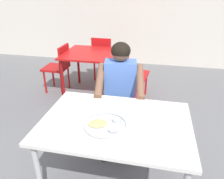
{
  "coord_description": "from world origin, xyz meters",
  "views": [
    {
      "loc": [
        0.23,
        -1.31,
        1.73
      ],
      "look_at": [
        -0.12,
        0.34,
        0.9
      ],
      "focal_mm": 34.37,
      "sensor_mm": 36.0,
      "label": 1
    }
  ],
  "objects_px": {
    "diner_foreground": "(120,88)",
    "chair_red_far": "(103,55)",
    "table_foreground": "(116,128)",
    "drinking_cup": "(64,105)",
    "chair_red_right": "(130,71)",
    "thali_tray": "(106,124)",
    "table_background_red": "(92,58)",
    "chair_red_left": "(59,65)",
    "chair_foreground": "(121,97)"
  },
  "relations": [
    {
      "from": "table_foreground",
      "to": "chair_foreground",
      "type": "bearing_deg",
      "value": 96.79
    },
    {
      "from": "chair_red_right",
      "to": "thali_tray",
      "type": "bearing_deg",
      "value": -88.57
    },
    {
      "from": "table_background_red",
      "to": "chair_red_right",
      "type": "distance_m",
      "value": 0.68
    },
    {
      "from": "table_foreground",
      "to": "chair_foreground",
      "type": "relative_size",
      "value": 1.39
    },
    {
      "from": "diner_foreground",
      "to": "table_background_red",
      "type": "distance_m",
      "value": 1.39
    },
    {
      "from": "thali_tray",
      "to": "chair_red_far",
      "type": "relative_size",
      "value": 0.39
    },
    {
      "from": "chair_red_far",
      "to": "chair_red_left",
      "type": "bearing_deg",
      "value": -132.54
    },
    {
      "from": "chair_red_left",
      "to": "chair_red_far",
      "type": "xyz_separation_m",
      "value": [
        0.61,
        0.66,
        0.01
      ]
    },
    {
      "from": "table_foreground",
      "to": "thali_tray",
      "type": "bearing_deg",
      "value": -127.31
    },
    {
      "from": "thali_tray",
      "to": "drinking_cup",
      "type": "height_order",
      "value": "drinking_cup"
    },
    {
      "from": "drinking_cup",
      "to": "diner_foreground",
      "type": "height_order",
      "value": "diner_foreground"
    },
    {
      "from": "table_foreground",
      "to": "drinking_cup",
      "type": "height_order",
      "value": "drinking_cup"
    },
    {
      "from": "chair_red_far",
      "to": "table_background_red",
      "type": "bearing_deg",
      "value": -92.87
    },
    {
      "from": "chair_foreground",
      "to": "chair_red_far",
      "type": "xyz_separation_m",
      "value": [
        -0.63,
        1.61,
        -0.0
      ]
    },
    {
      "from": "table_foreground",
      "to": "chair_red_right",
      "type": "distance_m",
      "value": 1.86
    },
    {
      "from": "chair_red_far",
      "to": "chair_foreground",
      "type": "bearing_deg",
      "value": -68.68
    },
    {
      "from": "diner_foreground",
      "to": "table_background_red",
      "type": "xyz_separation_m",
      "value": [
        -0.69,
        1.21,
        -0.08
      ]
    },
    {
      "from": "thali_tray",
      "to": "chair_foreground",
      "type": "bearing_deg",
      "value": 92.47
    },
    {
      "from": "table_background_red",
      "to": "chair_foreground",
      "type": "bearing_deg",
      "value": -56.14
    },
    {
      "from": "chair_red_right",
      "to": "drinking_cup",
      "type": "bearing_deg",
      "value": -101.49
    },
    {
      "from": "thali_tray",
      "to": "chair_red_right",
      "type": "bearing_deg",
      "value": 91.43
    },
    {
      "from": "thali_tray",
      "to": "chair_red_right",
      "type": "relative_size",
      "value": 0.41
    },
    {
      "from": "diner_foreground",
      "to": "chair_red_far",
      "type": "height_order",
      "value": "diner_foreground"
    },
    {
      "from": "table_background_red",
      "to": "chair_red_far",
      "type": "height_order",
      "value": "chair_red_far"
    },
    {
      "from": "table_foreground",
      "to": "drinking_cup",
      "type": "bearing_deg",
      "value": 170.95
    },
    {
      "from": "drinking_cup",
      "to": "chair_foreground",
      "type": "relative_size",
      "value": 0.1
    },
    {
      "from": "drinking_cup",
      "to": "chair_red_far",
      "type": "relative_size",
      "value": 0.1
    },
    {
      "from": "table_foreground",
      "to": "table_background_red",
      "type": "height_order",
      "value": "table_foreground"
    },
    {
      "from": "table_foreground",
      "to": "chair_red_left",
      "type": "xyz_separation_m",
      "value": [
        -1.34,
        1.83,
        -0.19
      ]
    },
    {
      "from": "table_background_red",
      "to": "drinking_cup",
      "type": "bearing_deg",
      "value": -80.63
    },
    {
      "from": "diner_foreground",
      "to": "chair_red_left",
      "type": "distance_m",
      "value": 1.74
    },
    {
      "from": "chair_red_left",
      "to": "chair_red_far",
      "type": "relative_size",
      "value": 0.97
    },
    {
      "from": "drinking_cup",
      "to": "diner_foreground",
      "type": "relative_size",
      "value": 0.07
    },
    {
      "from": "diner_foreground",
      "to": "chair_red_left",
      "type": "bearing_deg",
      "value": 137.11
    },
    {
      "from": "table_background_red",
      "to": "thali_tray",
      "type": "bearing_deg",
      "value": -70.15
    },
    {
      "from": "table_foreground",
      "to": "diner_foreground",
      "type": "height_order",
      "value": "diner_foreground"
    },
    {
      "from": "table_foreground",
      "to": "thali_tray",
      "type": "xyz_separation_m",
      "value": [
        -0.06,
        -0.08,
        0.09
      ]
    },
    {
      "from": "chair_red_left",
      "to": "diner_foreground",
      "type": "bearing_deg",
      "value": -42.89
    },
    {
      "from": "thali_tray",
      "to": "drinking_cup",
      "type": "relative_size",
      "value": 3.87
    },
    {
      "from": "chair_red_far",
      "to": "table_foreground",
      "type": "bearing_deg",
      "value": -73.58
    },
    {
      "from": "chair_red_right",
      "to": "chair_red_far",
      "type": "relative_size",
      "value": 0.95
    },
    {
      "from": "chair_red_left",
      "to": "thali_tray",
      "type": "bearing_deg",
      "value": -56.21
    },
    {
      "from": "drinking_cup",
      "to": "chair_red_left",
      "type": "distance_m",
      "value": 1.98
    },
    {
      "from": "table_background_red",
      "to": "chair_red_right",
      "type": "xyz_separation_m",
      "value": [
        0.65,
        -0.02,
        -0.17
      ]
    },
    {
      "from": "thali_tray",
      "to": "chair_red_far",
      "type": "xyz_separation_m",
      "value": [
        -0.67,
        2.57,
        -0.27
      ]
    },
    {
      "from": "chair_foreground",
      "to": "chair_red_far",
      "type": "relative_size",
      "value": 1.0
    },
    {
      "from": "table_foreground",
      "to": "table_background_red",
      "type": "bearing_deg",
      "value": 112.34
    },
    {
      "from": "thali_tray",
      "to": "chair_red_left",
      "type": "height_order",
      "value": "chair_red_left"
    },
    {
      "from": "thali_tray",
      "to": "chair_foreground",
      "type": "relative_size",
      "value": 0.39
    },
    {
      "from": "thali_tray",
      "to": "diner_foreground",
      "type": "relative_size",
      "value": 0.28
    }
  ]
}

